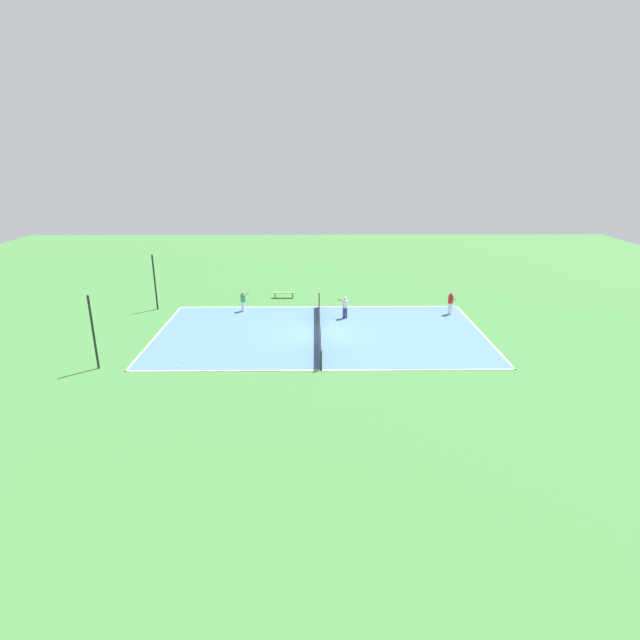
{
  "coord_description": "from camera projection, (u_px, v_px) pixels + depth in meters",
  "views": [
    {
      "loc": [
        -29.8,
        0.31,
        10.95
      ],
      "look_at": [
        0.0,
        0.0,
        0.9
      ],
      "focal_mm": 28.0,
      "sensor_mm": 36.0,
      "label": 1
    }
  ],
  "objects": [
    {
      "name": "player_far_green",
      "position": [
        243.0,
        300.0,
        35.86
      ],
      "size": [
        0.99,
        0.62,
        1.45
      ],
      "rotation": [
        0.0,
        0.0,
        5.95
      ],
      "color": "white",
      "rests_on": "court_surface"
    },
    {
      "name": "bench",
      "position": [
        284.0,
        293.0,
        39.33
      ],
      "size": [
        0.36,
        1.7,
        0.45
      ],
      "rotation": [
        0.0,
        0.0,
        1.57
      ],
      "color": "#4C8C4C",
      "rests_on": "ground_plane"
    },
    {
      "name": "ground_plane",
      "position": [
        320.0,
        333.0,
        31.74
      ],
      "size": [
        80.0,
        80.0,
        0.0
      ],
      "primitive_type": "plane",
      "color": "#3D7538"
    },
    {
      "name": "player_far_white",
      "position": [
        345.0,
        306.0,
        34.32
      ],
      "size": [
        0.94,
        0.84,
        1.54
      ],
      "rotation": [
        0.0,
        0.0,
        0.67
      ],
      "color": "navy",
      "rests_on": "court_surface"
    },
    {
      "name": "tennis_ball_midcourt",
      "position": [
        288.0,
        342.0,
        30.12
      ],
      "size": [
        0.07,
        0.07,
        0.07
      ],
      "primitive_type": "sphere",
      "color": "#CCE033",
      "rests_on": "court_surface"
    },
    {
      "name": "fence_post_back_left",
      "position": [
        93.0,
        333.0,
        25.97
      ],
      "size": [
        0.12,
        0.12,
        4.05
      ],
      "color": "black",
      "rests_on": "ground_plane"
    },
    {
      "name": "tennis_ball_far_baseline",
      "position": [
        499.0,
        358.0,
        27.78
      ],
      "size": [
        0.07,
        0.07,
        0.07
      ],
      "primitive_type": "sphere",
      "color": "#CCE033",
      "rests_on": "court_surface"
    },
    {
      "name": "tennis_ball_left_sideline",
      "position": [
        333.0,
        333.0,
        31.65
      ],
      "size": [
        0.07,
        0.07,
        0.07
      ],
      "primitive_type": "sphere",
      "color": "#CCE033",
      "rests_on": "court_surface"
    },
    {
      "name": "fence_post_back_right",
      "position": [
        155.0,
        282.0,
        35.98
      ],
      "size": [
        0.12,
        0.12,
        4.05
      ],
      "color": "black",
      "rests_on": "ground_plane"
    },
    {
      "name": "player_coach_red",
      "position": [
        451.0,
        301.0,
        35.16
      ],
      "size": [
        0.96,
        0.43,
        1.63
      ],
      "rotation": [
        0.0,
        0.0,
        3.25
      ],
      "color": "white",
      "rests_on": "court_surface"
    },
    {
      "name": "tennis_ball_near_net",
      "position": [
        178.0,
        367.0,
        26.66
      ],
      "size": [
        0.07,
        0.07,
        0.07
      ],
      "primitive_type": "sphere",
      "color": "#CCE033",
      "rests_on": "court_surface"
    },
    {
      "name": "tennis_net",
      "position": [
        320.0,
        325.0,
        31.56
      ],
      "size": [
        11.31,
        0.1,
        1.06
      ],
      "color": "black",
      "rests_on": "court_surface"
    },
    {
      "name": "court_surface",
      "position": [
        320.0,
        333.0,
        31.74
      ],
      "size": [
        11.51,
        20.71,
        0.02
      ],
      "color": "#4C729E",
      "rests_on": "ground_plane"
    }
  ]
}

